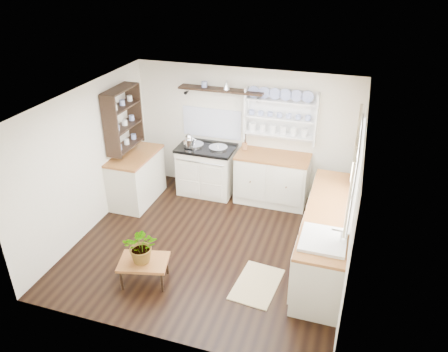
% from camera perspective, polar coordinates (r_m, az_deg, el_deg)
% --- Properties ---
extents(floor, '(4.00, 3.80, 0.01)m').
position_cam_1_polar(floor, '(6.83, -1.79, -8.97)').
color(floor, black).
rests_on(floor, ground).
extents(wall_back, '(4.00, 0.02, 2.30)m').
position_cam_1_polar(wall_back, '(7.86, 2.70, 5.79)').
color(wall_back, beige).
rests_on(wall_back, ground).
extents(wall_right, '(0.02, 3.80, 2.30)m').
position_cam_1_polar(wall_right, '(5.93, 16.64, -3.19)').
color(wall_right, beige).
rests_on(wall_right, ground).
extents(wall_left, '(0.02, 3.80, 2.30)m').
position_cam_1_polar(wall_left, '(7.08, -17.40, 1.92)').
color(wall_left, beige).
rests_on(wall_left, ground).
extents(ceiling, '(4.00, 3.80, 0.01)m').
position_cam_1_polar(ceiling, '(5.76, -2.13, 9.72)').
color(ceiling, white).
rests_on(ceiling, wall_back).
extents(window, '(0.08, 1.55, 1.22)m').
position_cam_1_polar(window, '(5.87, 16.75, 1.09)').
color(window, white).
rests_on(window, wall_right).
extents(aga_cooker, '(1.02, 0.71, 0.94)m').
position_cam_1_polar(aga_cooker, '(8.03, -2.28, 0.91)').
color(aga_cooker, silver).
rests_on(aga_cooker, floor).
extents(back_cabinets, '(1.27, 0.63, 0.90)m').
position_cam_1_polar(back_cabinets, '(7.76, 6.28, -0.26)').
color(back_cabinets, silver).
rests_on(back_cabinets, floor).
extents(right_cabinets, '(0.62, 2.43, 0.90)m').
position_cam_1_polar(right_cabinets, '(6.38, 13.16, -7.69)').
color(right_cabinets, silver).
rests_on(right_cabinets, floor).
extents(belfast_sink, '(0.55, 0.60, 0.45)m').
position_cam_1_polar(belfast_sink, '(5.57, 12.71, -9.13)').
color(belfast_sink, white).
rests_on(belfast_sink, right_cabinets).
extents(left_cabinets, '(0.62, 1.13, 0.90)m').
position_cam_1_polar(left_cabinets, '(7.90, -11.35, -0.14)').
color(left_cabinets, silver).
rests_on(left_cabinets, floor).
extents(plate_rack, '(1.20, 0.22, 0.90)m').
position_cam_1_polar(plate_rack, '(7.55, 7.50, 7.95)').
color(plate_rack, white).
rests_on(plate_rack, wall_back).
extents(high_shelf, '(1.50, 0.29, 0.16)m').
position_cam_1_polar(high_shelf, '(7.61, -0.38, 11.12)').
color(high_shelf, black).
rests_on(high_shelf, wall_back).
extents(left_shelving, '(0.28, 0.80, 1.05)m').
position_cam_1_polar(left_shelving, '(7.54, -13.06, 7.37)').
color(left_shelving, black).
rests_on(left_shelving, wall_left).
extents(kettle, '(0.20, 0.20, 0.24)m').
position_cam_1_polar(kettle, '(7.77, -4.61, 4.67)').
color(kettle, silver).
rests_on(kettle, aga_cooker).
extents(utensil_crock, '(0.10, 0.10, 0.12)m').
position_cam_1_polar(utensil_crock, '(7.72, 2.70, 3.91)').
color(utensil_crock, '#9C6339').
rests_on(utensil_crock, back_cabinets).
extents(center_table, '(0.74, 0.60, 0.35)m').
position_cam_1_polar(center_table, '(6.08, -10.43, -11.16)').
color(center_table, brown).
rests_on(center_table, floor).
extents(potted_plant, '(0.54, 0.50, 0.50)m').
position_cam_1_polar(potted_plant, '(5.90, -10.67, -8.92)').
color(potted_plant, '#3F7233').
rests_on(potted_plant, center_table).
extents(floor_rug, '(0.63, 0.90, 0.02)m').
position_cam_1_polar(floor_rug, '(6.14, 4.33, -13.90)').
color(floor_rug, '#968557').
rests_on(floor_rug, floor).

